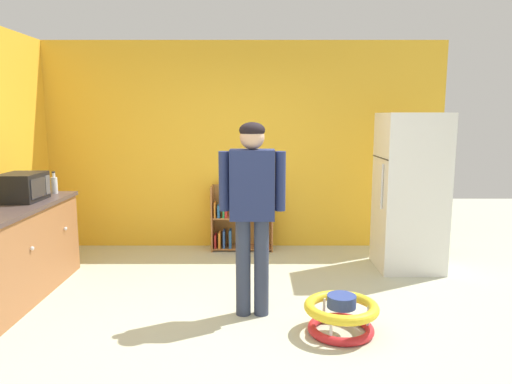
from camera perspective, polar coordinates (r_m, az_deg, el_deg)
ground_plane at (r=4.34m, az=-2.22°, el=-14.60°), size 12.00×12.00×0.00m
back_wall at (r=6.32m, az=-1.58°, el=5.52°), size 5.20×0.06×2.70m
refrigerator at (r=5.68m, az=17.70°, el=0.00°), size 0.73×0.68×1.78m
bookshelf at (r=6.28m, az=-2.34°, el=-3.53°), size 0.80×0.28×0.85m
standing_person at (r=4.08m, az=-0.70°, el=-1.08°), size 0.57×0.22×1.70m
baby_walker at (r=4.03m, az=9.92°, el=-14.22°), size 0.60×0.60×0.32m
microwave at (r=5.31m, az=-26.43°, el=0.51°), size 0.37×0.48×0.28m
clear_bottle at (r=5.67m, az=-23.25°, el=0.80°), size 0.07×0.07×0.25m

